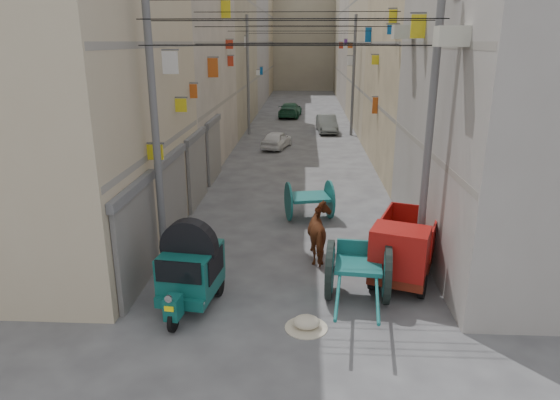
# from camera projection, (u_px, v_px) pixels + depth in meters

# --- Properties ---
(building_row_left) EXTENTS (8.00, 62.00, 14.00)m
(building_row_left) POSITION_uv_depth(u_px,v_px,m) (201.00, 39.00, 39.49)
(building_row_left) COLOR tan
(building_row_left) RESTS_ON ground
(building_row_right) EXTENTS (8.00, 62.00, 14.00)m
(building_row_right) POSITION_uv_depth(u_px,v_px,m) (405.00, 39.00, 38.71)
(building_row_right) COLOR gray
(building_row_right) RESTS_ON ground
(end_cap_building) EXTENTS (22.00, 10.00, 13.00)m
(end_cap_building) POSITION_uv_depth(u_px,v_px,m) (304.00, 40.00, 69.42)
(end_cap_building) COLOR #9D957B
(end_cap_building) RESTS_ON ground
(shutters_left) EXTENTS (0.18, 14.40, 2.88)m
(shutters_left) POSITION_uv_depth(u_px,v_px,m) (187.00, 179.00, 18.20)
(shutters_left) COLOR #535459
(shutters_left) RESTS_ON ground
(signboards) EXTENTS (8.22, 40.52, 5.67)m
(signboards) POSITION_uv_depth(u_px,v_px,m) (299.00, 95.00, 28.15)
(signboards) COLOR #BA4E15
(signboards) RESTS_ON ground
(utility_poles) EXTENTS (7.40, 22.20, 8.00)m
(utility_poles) POSITION_uv_depth(u_px,v_px,m) (298.00, 92.00, 23.55)
(utility_poles) COLOR #595A5C
(utility_poles) RESTS_ON ground
(overhead_cables) EXTENTS (7.40, 22.52, 1.12)m
(overhead_cables) POSITION_uv_depth(u_px,v_px,m) (297.00, 29.00, 20.24)
(overhead_cables) COLOR black
(overhead_cables) RESTS_ON ground
(auto_rickshaw) EXTENTS (1.59, 2.49, 1.71)m
(auto_rickshaw) POSITION_uv_depth(u_px,v_px,m) (190.00, 268.00, 12.21)
(auto_rickshaw) COLOR black
(auto_rickshaw) RESTS_ON ground
(tonga_cart) EXTENTS (1.74, 3.50, 1.53)m
(tonga_cart) POSITION_uv_depth(u_px,v_px,m) (358.00, 271.00, 12.53)
(tonga_cart) COLOR black
(tonga_cart) RESTS_ON ground
(mini_truck) EXTENTS (2.44, 3.53, 1.82)m
(mini_truck) POSITION_uv_depth(u_px,v_px,m) (403.00, 252.00, 13.41)
(mini_truck) COLOR black
(mini_truck) RESTS_ON ground
(second_cart) EXTENTS (1.88, 1.74, 1.43)m
(second_cart) POSITION_uv_depth(u_px,v_px,m) (309.00, 199.00, 18.31)
(second_cart) COLOR #145856
(second_cart) RESTS_ON ground
(feed_sack) EXTENTS (0.62, 0.49, 0.31)m
(feed_sack) POSITION_uv_depth(u_px,v_px,m) (306.00, 322.00, 11.42)
(feed_sack) COLOR #BFB59E
(feed_sack) RESTS_ON ground
(horse) EXTENTS (1.09, 1.97, 1.58)m
(horse) POSITION_uv_depth(u_px,v_px,m) (322.00, 233.00, 14.96)
(horse) COLOR maroon
(horse) RESTS_ON ground
(distant_car_white) EXTENTS (1.98, 3.37, 1.08)m
(distant_car_white) POSITION_uv_depth(u_px,v_px,m) (277.00, 140.00, 30.61)
(distant_car_white) COLOR white
(distant_car_white) RESTS_ON ground
(distant_car_grey) EXTENTS (1.56, 3.79, 1.22)m
(distant_car_grey) POSITION_uv_depth(u_px,v_px,m) (327.00, 124.00, 36.03)
(distant_car_grey) COLOR #545955
(distant_car_grey) RESTS_ON ground
(distant_car_green) EXTENTS (2.07, 4.38, 1.23)m
(distant_car_green) POSITION_uv_depth(u_px,v_px,m) (290.00, 110.00, 43.33)
(distant_car_green) COLOR #1B5035
(distant_car_green) RESTS_ON ground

